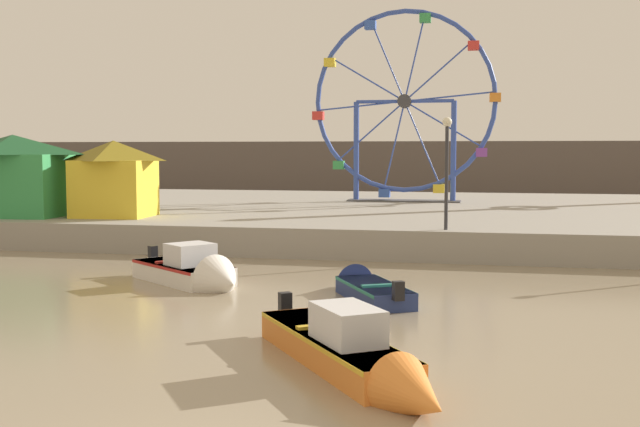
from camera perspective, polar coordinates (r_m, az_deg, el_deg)
name	(u,v)px	position (r m, az deg, el deg)	size (l,w,h in m)	color
quay_promenade	(426,216)	(37.44, 7.80, -0.21)	(110.00, 23.78, 1.05)	gray
distant_town_skyline	(451,168)	(64.73, 9.61, 3.31)	(140.00, 3.00, 4.40)	#564C47
motorboat_orange_hull	(354,355)	(12.91, 2.53, -10.36)	(4.19, 5.36, 1.37)	orange
motorboat_navy_blue	(366,288)	(19.69, 3.39, -5.46)	(2.68, 3.75, 1.05)	navy
motorboat_white_red_stripe	(196,272)	(21.54, -9.10, -4.31)	(4.19, 3.70, 1.55)	silver
ferris_wheel_blue_frame	(405,106)	(40.11, 6.25, 7.91)	(9.59, 1.20, 9.78)	#334CA8
carnival_booth_yellow_awning	(114,177)	(31.88, -14.92, 2.61)	(3.29, 2.94, 3.03)	yellow
carnival_booth_green_kiosk	(14,174)	(33.39, -21.62, 2.73)	(4.59, 3.40, 3.27)	#33934C
promenade_lamp_near	(447,156)	(26.04, 9.32, 4.21)	(0.32, 0.32, 3.74)	#2D2D33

